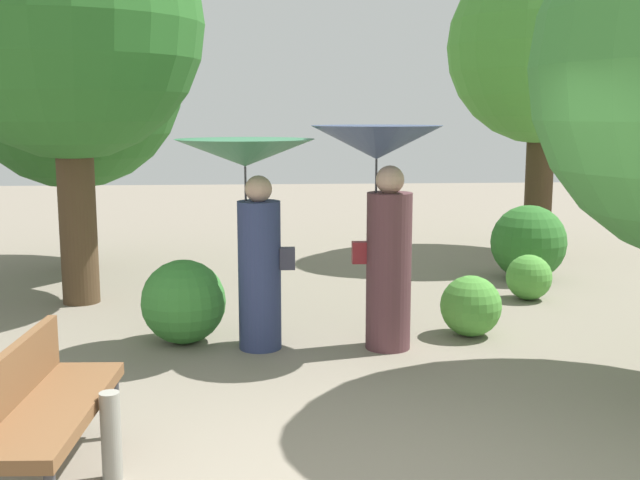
# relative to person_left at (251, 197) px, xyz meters

# --- Properties ---
(person_left) EXTENTS (1.26, 1.26, 1.93)m
(person_left) POSITION_rel_person_left_xyz_m (0.00, 0.00, 0.00)
(person_left) COLOR navy
(person_left) RESTS_ON ground
(person_right) EXTENTS (1.18, 1.18, 2.05)m
(person_right) POSITION_rel_person_left_xyz_m (1.18, -0.08, 0.05)
(person_right) COLOR #563338
(person_right) RESTS_ON ground
(park_bench) EXTENTS (0.56, 1.52, 0.83)m
(park_bench) POSITION_rel_person_left_xyz_m (-1.17, -2.62, -0.90)
(park_bench) COLOR #38383D
(park_bench) RESTS_ON ground
(tree_mid_left) EXTENTS (3.02, 3.02, 4.55)m
(tree_mid_left) POSITION_rel_person_left_xyz_m (-2.48, 3.97, 1.45)
(tree_mid_left) COLOR #42301E
(tree_mid_left) RESTS_ON ground
(tree_mid_right) EXTENTS (2.91, 2.91, 5.14)m
(tree_mid_right) POSITION_rel_person_left_xyz_m (4.33, 4.64, 1.99)
(tree_mid_right) COLOR #42301E
(tree_mid_right) RESTS_ON ground
(bush_path_left) EXTENTS (0.53, 0.53, 0.53)m
(bush_path_left) POSITION_rel_person_left_xyz_m (3.19, 1.67, -1.14)
(bush_path_left) COLOR #4C9338
(bush_path_left) RESTS_ON ground
(bush_path_right) EXTENTS (0.80, 0.80, 0.80)m
(bush_path_right) POSITION_rel_person_left_xyz_m (-0.65, 0.21, -1.01)
(bush_path_right) COLOR #387F33
(bush_path_right) RESTS_ON ground
(bush_behind_bench) EXTENTS (0.98, 0.98, 0.98)m
(bush_behind_bench) POSITION_rel_person_left_xyz_m (3.55, 2.77, -0.92)
(bush_behind_bench) COLOR #2D6B28
(bush_behind_bench) RESTS_ON ground
(bush_far_side) EXTENTS (0.60, 0.60, 0.60)m
(bush_far_side) POSITION_rel_person_left_xyz_m (2.12, 0.25, -1.11)
(bush_far_side) COLOR #4C9338
(bush_far_side) RESTS_ON ground
(path_marker_post) EXTENTS (0.12, 0.12, 0.54)m
(path_marker_post) POSITION_rel_person_left_xyz_m (-0.79, -2.59, -1.14)
(path_marker_post) COLOR gray
(path_marker_post) RESTS_ON ground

